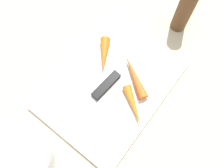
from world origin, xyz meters
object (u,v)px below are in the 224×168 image
object	(u,v)px
carrot_longest	(134,75)
small_bowl	(31,160)
cutting_board	(112,85)
carrot_shortest	(104,55)
carrot_medium	(134,106)
pepper_grinder	(185,10)
knife	(103,89)

from	to	relation	value
carrot_longest	small_bowl	distance (m)	0.31
cutting_board	carrot_longest	size ratio (longest dim) A/B	2.75
carrot_shortest	carrot_medium	bearing A→B (deg)	30.71
pepper_grinder	carrot_shortest	bearing A→B (deg)	155.14
knife	carrot_medium	size ratio (longest dim) A/B	1.89
carrot_medium	pepper_grinder	size ratio (longest dim) A/B	0.76
knife	carrot_shortest	distance (m)	0.09
carrot_medium	carrot_shortest	size ratio (longest dim) A/B	1.07
cutting_board	small_bowl	xyz separation A→B (m)	(-0.26, 0.03, 0.02)
small_bowl	carrot_longest	bearing A→B (deg)	-11.34
cutting_board	carrot_longest	xyz separation A→B (m)	(0.05, -0.03, 0.02)
small_bowl	pepper_grinder	distance (m)	0.54
carrot_longest	pepper_grinder	world-z (taller)	pepper_grinder
carrot_longest	small_bowl	world-z (taller)	small_bowl
cutting_board	small_bowl	distance (m)	0.26
knife	carrot_longest	distance (m)	0.09
knife	small_bowl	size ratio (longest dim) A/B	2.10
carrot_longest	carrot_shortest	size ratio (longest dim) A/B	1.32
carrot_longest	cutting_board	bearing A→B (deg)	89.47
cutting_board	carrot_shortest	bearing A→B (deg)	52.36
carrot_shortest	pepper_grinder	xyz separation A→B (m)	(0.22, -0.10, 0.04)
cutting_board	small_bowl	world-z (taller)	small_bowl
small_bowl	pepper_grinder	bearing A→B (deg)	-7.17
carrot_medium	carrot_shortest	xyz separation A→B (m)	(0.07, 0.14, 0.00)
carrot_medium	carrot_longest	size ratio (longest dim) A/B	0.81
carrot_longest	knife	bearing A→B (deg)	93.75
cutting_board	carrot_shortest	size ratio (longest dim) A/B	3.63
cutting_board	carrot_longest	bearing A→B (deg)	-33.26
cutting_board	carrot_medium	size ratio (longest dim) A/B	3.38
carrot_longest	small_bowl	size ratio (longest dim) A/B	1.37
carrot_medium	pepper_grinder	distance (m)	0.30
cutting_board	carrot_shortest	xyz separation A→B (m)	(0.05, 0.06, 0.02)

